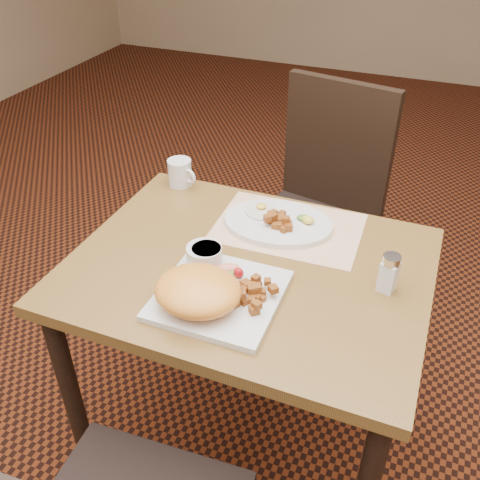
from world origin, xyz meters
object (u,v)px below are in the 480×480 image
at_px(plate_square, 219,295).
at_px(salt_shaker, 389,273).
at_px(coffee_mug, 180,173).
at_px(table, 248,296).
at_px(chair_far, 320,201).
at_px(plate_oval, 278,223).

bearing_deg(plate_square, salt_shaker, 26.13).
distance_m(plate_square, coffee_mug, 0.56).
bearing_deg(table, chair_far, 88.78).
bearing_deg(chair_far, salt_shaker, 126.50).
bearing_deg(salt_shaker, plate_square, -153.87).
relative_size(chair_far, coffee_mug, 9.29).
relative_size(table, chair_far, 0.93).
distance_m(table, chair_far, 0.73).
bearing_deg(salt_shaker, coffee_mug, 158.16).
bearing_deg(plate_oval, table, -94.17).
height_order(chair_far, plate_square, chair_far).
height_order(table, salt_shaker, salt_shaker).
distance_m(plate_square, plate_oval, 0.34).
distance_m(plate_oval, salt_shaker, 0.37).
bearing_deg(chair_far, plate_oval, 101.08).
height_order(table, coffee_mug, coffee_mug).
bearing_deg(chair_far, table, 100.00).
bearing_deg(table, coffee_mug, 138.73).
bearing_deg(coffee_mug, table, -41.27).
height_order(table, chair_far, chair_far).
relative_size(chair_far, salt_shaker, 9.70).
xyz_separation_m(chair_far, salt_shaker, (0.33, -0.69, 0.26)).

